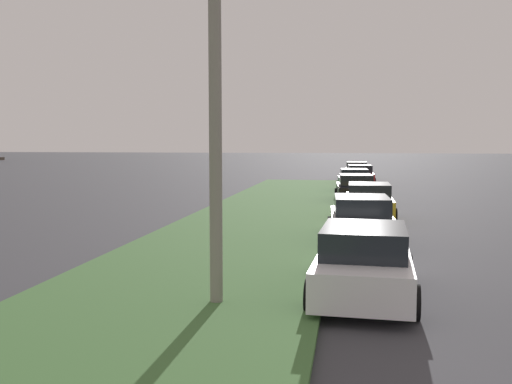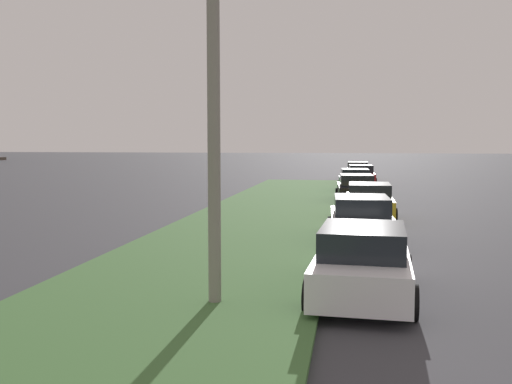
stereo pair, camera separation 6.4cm
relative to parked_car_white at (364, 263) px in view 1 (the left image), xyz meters
name	(u,v)px [view 1 (the left image)]	position (x,y,z in m)	size (l,w,h in m)	color
grass_median	(218,256)	(3.35, 3.78, -0.66)	(60.00, 6.00, 0.12)	#3D6633
parked_car_white	(364,263)	(0.00, 0.00, 0.00)	(4.39, 2.19, 1.47)	silver
parked_car_silver	(361,220)	(6.24, -0.05, 0.00)	(4.37, 2.16, 1.47)	#B2B5BA
parked_car_yellow	(369,202)	(11.75, -0.46, 0.00)	(4.31, 2.03, 1.47)	gold
parked_car_black	(355,189)	(18.00, 0.02, 0.00)	(4.38, 2.18, 1.47)	black
parked_car_green	(354,181)	(23.96, 0.07, 0.00)	(4.39, 2.19, 1.47)	#1E6B38
parked_car_red	(360,175)	(29.96, -0.38, 0.00)	(4.38, 2.18, 1.47)	red
parked_car_orange	(357,171)	(36.08, -0.24, 0.00)	(4.33, 2.08, 1.47)	orange
streetlight	(233,72)	(-1.20, 2.41, 3.67)	(0.75, 2.86, 7.50)	gray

